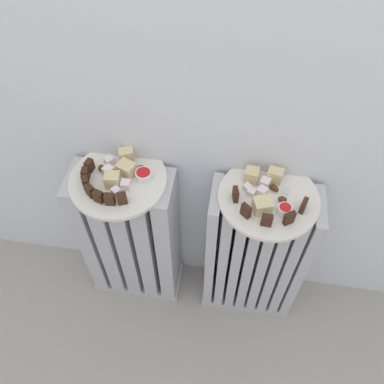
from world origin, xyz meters
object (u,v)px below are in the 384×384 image
at_px(plate_left, 118,180).
at_px(fork, 285,198).
at_px(radiator_left, 131,239).
at_px(plate_right, 269,198).
at_px(jam_bowl_left, 144,175).
at_px(radiator_right, 254,255).
at_px(jam_bowl_right, 285,210).

relative_size(plate_left, fork, 3.05).
height_order(radiator_left, plate_right, plate_right).
height_order(radiator_left, jam_bowl_left, jam_bowl_left).
bearing_deg(radiator_right, jam_bowl_right, -50.81).
relative_size(radiator_right, fork, 6.70).
bearing_deg(radiator_right, fork, -0.16).
relative_size(radiator_left, jam_bowl_right, 16.37).
height_order(radiator_right, jam_bowl_right, jam_bowl_right).
distance_m(radiator_left, radiator_right, 0.41).
xyz_separation_m(jam_bowl_left, fork, (0.39, -0.01, -0.01)).
distance_m(plate_left, plate_right, 0.41).
bearing_deg(plate_left, fork, -0.01).
bearing_deg(plate_right, radiator_right, -90.00).
bearing_deg(jam_bowl_right, plate_right, 129.19).
bearing_deg(jam_bowl_right, fork, 86.23).
xyz_separation_m(plate_right, jam_bowl_left, (-0.34, 0.01, 0.02)).
height_order(radiator_right, fork, fork).
distance_m(plate_left, jam_bowl_right, 0.46).
relative_size(jam_bowl_left, jam_bowl_right, 1.28).
relative_size(plate_right, fork, 3.05).
distance_m(jam_bowl_right, fork, 0.05).
bearing_deg(radiator_left, jam_bowl_right, -6.03).
distance_m(plate_left, fork, 0.46).
bearing_deg(plate_right, fork, -0.16).
xyz_separation_m(plate_left, plate_right, (0.41, 0.00, 0.00)).
bearing_deg(radiator_right, jam_bowl_left, 177.79).
distance_m(radiator_right, jam_bowl_right, 0.34).
bearing_deg(plate_left, plate_right, 0.00).
relative_size(radiator_left, radiator_right, 1.00).
height_order(radiator_right, jam_bowl_left, jam_bowl_left).
distance_m(plate_right, fork, 0.04).
height_order(radiator_right, plate_left, plate_left).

